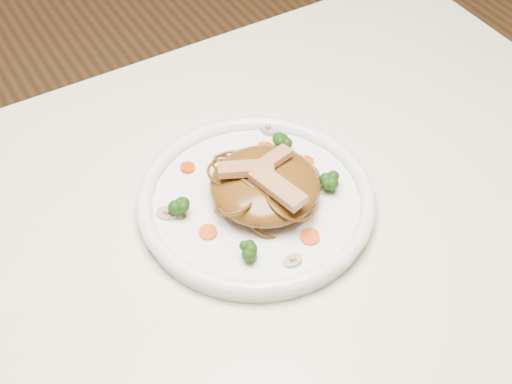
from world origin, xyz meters
TOP-DOWN VIEW (x-y plane):
  - table at (0.00, 0.00)m, footprint 1.20×0.80m
  - plate at (0.06, 0.04)m, footprint 0.34×0.34m
  - noodle_mound at (0.08, 0.04)m, footprint 0.17×0.17m
  - chicken_a at (0.09, 0.05)m, footprint 0.06×0.03m
  - chicken_b at (0.06, 0.05)m, footprint 0.07×0.05m
  - chicken_c at (0.07, 0.01)m, footprint 0.04×0.08m
  - broccoli_0 at (0.14, 0.10)m, footprint 0.03×0.03m
  - broccoli_1 at (-0.03, 0.07)m, footprint 0.04×0.04m
  - broccoli_2 at (0.01, -0.03)m, footprint 0.03×0.03m
  - broccoli_3 at (0.15, 0.01)m, footprint 0.03×0.03m
  - carrot_0 at (0.12, 0.12)m, footprint 0.02×0.02m
  - carrot_1 at (-0.01, 0.03)m, footprint 0.02×0.02m
  - carrot_2 at (0.15, 0.07)m, footprint 0.02×0.02m
  - carrot_3 at (0.02, 0.14)m, footprint 0.02×0.02m
  - carrot_4 at (0.09, -0.04)m, footprint 0.03×0.03m
  - mushroom_0 at (0.05, -0.06)m, footprint 0.02×0.02m
  - mushroom_1 at (0.14, 0.09)m, footprint 0.02×0.02m
  - mushroom_2 at (-0.04, 0.08)m, footprint 0.04×0.04m
  - mushroom_3 at (0.14, 0.15)m, footprint 0.03×0.03m

SIDE VIEW (x-z plane):
  - table at x=0.00m, z-range 0.28..1.03m
  - plate at x=0.06m, z-range 0.75..0.77m
  - carrot_0 at x=0.12m, z-range 0.77..0.77m
  - carrot_1 at x=-0.01m, z-range 0.77..0.77m
  - carrot_2 at x=0.15m, z-range 0.77..0.77m
  - carrot_3 at x=0.02m, z-range 0.77..0.77m
  - carrot_4 at x=0.09m, z-range 0.77..0.77m
  - mushroom_0 at x=0.05m, z-range 0.77..0.77m
  - mushroom_1 at x=0.14m, z-range 0.77..0.77m
  - mushroom_2 at x=-0.04m, z-range 0.77..0.77m
  - mushroom_3 at x=0.14m, z-range 0.77..0.77m
  - broccoli_2 at x=0.01m, z-range 0.77..0.79m
  - broccoli_3 at x=0.15m, z-range 0.77..0.79m
  - broccoli_0 at x=0.14m, z-range 0.77..0.80m
  - broccoli_1 at x=-0.03m, z-range 0.77..0.80m
  - noodle_mound at x=0.08m, z-range 0.77..0.81m
  - chicken_a at x=0.09m, z-range 0.81..0.82m
  - chicken_b at x=0.06m, z-range 0.81..0.82m
  - chicken_c at x=0.07m, z-range 0.81..0.82m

